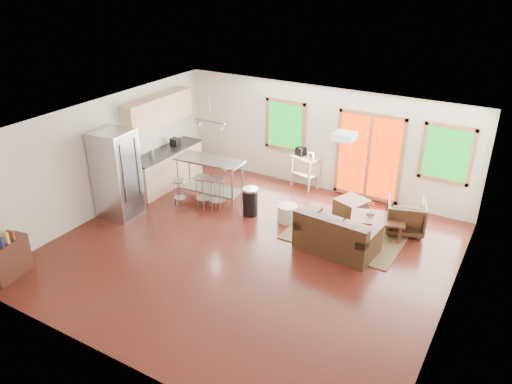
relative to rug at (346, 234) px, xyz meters
The scene contains 29 objects.
floor 2.17m from the rug, 131.60° to the right, with size 7.50×7.00×0.02m, color #37120D.
ceiling 3.39m from the rug, 131.60° to the right, with size 7.50×7.00×0.02m, color white.
back_wall 2.70m from the rug, 127.40° to the left, with size 7.50×0.02×2.60m, color beige.
left_wall 5.60m from the rug, 162.66° to the right, with size 0.02×7.00×2.60m, color beige.
right_wall 3.11m from the rug, 35.02° to the right, with size 0.02×7.00×2.60m, color beige.
front_wall 5.49m from the rug, 105.69° to the right, with size 7.50×0.02×2.60m, color beige.
window_left 3.40m from the rug, 143.07° to the left, with size 1.10×0.05×1.30m.
french_doors 2.15m from the rug, 97.51° to the left, with size 1.60×0.05×2.10m.
window_right 2.78m from the rug, 51.54° to the left, with size 1.10×0.05×1.30m.
rug is the anchor object (origin of this frame).
loveseat 0.77m from the rug, 87.26° to the right, with size 1.63×1.01×0.83m.
coffee_table 0.72m from the rug, 27.25° to the left, with size 1.24×0.96×0.44m.
armchair 1.32m from the rug, 36.83° to the left, with size 0.78×0.73×0.80m, color black.
ottoman 0.90m from the rug, 103.97° to the left, with size 0.61×0.61×0.41m, color black.
pouf 1.37m from the rug, behind, with size 0.43×0.43×0.38m, color beige.
vase 0.72m from the rug, 44.68° to the left, with size 0.21×0.22×0.29m.
book 1.07m from the rug, 19.66° to the left, with size 0.20×0.03×0.27m, color maroon.
cabinets 5.01m from the rug, behind, with size 0.64×2.24×2.30m.
refrigerator 5.17m from the rug, 160.21° to the right, with size 0.87×0.84×1.99m.
island 3.54m from the rug, behind, with size 1.67×0.77×1.03m.
cup 3.02m from the rug, behind, with size 0.12×0.09×0.12m, color white.
bar_stool_a 3.98m from the rug, 169.94° to the right, with size 0.40×0.40×0.66m.
bar_stool_b 3.44m from the rug, behind, with size 0.41×0.41×0.79m.
bar_stool_c 3.08m from the rug, behind, with size 0.44×0.44×0.80m.
trash_can 2.26m from the rug, behind, with size 0.43×0.43×0.65m.
kitchen_cart 2.60m from the rug, 136.34° to the left, with size 0.77×0.61×1.03m.
bookshelf 6.61m from the rug, 136.56° to the right, with size 0.45×0.84×0.94m.
ceiling_flush 2.72m from the rug, 81.23° to the right, with size 0.35×0.35×0.12m, color white.
pendant_light 3.84m from the rug, behind, with size 0.80×0.18×0.79m.
Camera 1 is at (4.41, -7.24, 5.38)m, focal length 35.00 mm.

